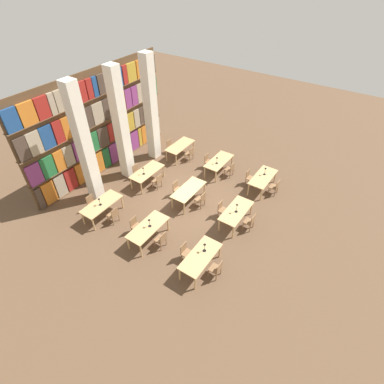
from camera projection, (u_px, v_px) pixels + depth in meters
ground_plane at (188, 201)px, 15.21m from camera, size 40.00×40.00×0.00m
bookshelf_bank at (101, 125)px, 15.95m from camera, size 9.37×0.35×5.50m
pillar_left at (84, 146)px, 13.56m from camera, size 0.56×0.56×6.00m
pillar_center at (121, 126)px, 15.04m from camera, size 0.56×0.56×6.00m
pillar_right at (151, 110)px, 16.51m from camera, size 0.56×0.56×6.00m
reading_table_0 at (200, 257)px, 11.63m from camera, size 1.97×0.87×0.78m
chair_0 at (217, 269)px, 11.49m from camera, size 0.42×0.40×0.86m
chair_1 at (186, 252)px, 12.11m from camera, size 0.42×0.40×0.86m
desk_lamp_0 at (205, 246)px, 11.58m from camera, size 0.14×0.14×0.44m
reading_table_1 at (236, 212)px, 13.59m from camera, size 1.97×0.87×0.78m
chair_2 at (250, 221)px, 13.44m from camera, size 0.42×0.40×0.86m
chair_3 at (222, 209)px, 14.06m from camera, size 0.42×0.40×0.86m
desk_lamp_1 at (237, 206)px, 13.25m from camera, size 0.14×0.14×0.49m
reading_table_2 at (263, 178)px, 15.53m from camera, size 1.97×0.87×0.78m
chair_4 at (275, 187)px, 15.35m from camera, size 0.42×0.40×0.86m
chair_5 at (250, 177)px, 15.97m from camera, size 0.42×0.40×0.86m
desk_lamp_2 at (265, 170)px, 15.43m from camera, size 0.14×0.14×0.45m
reading_table_3 at (148, 228)px, 12.80m from camera, size 1.97×0.87×0.78m
chair_6 at (161, 239)px, 12.63m from camera, size 0.42×0.40×0.86m
chair_7 at (136, 225)px, 13.25m from camera, size 0.42×0.40×0.86m
desk_lamp_3 at (149, 221)px, 12.60m from camera, size 0.14×0.14×0.43m
reading_table_4 at (189, 190)px, 14.75m from camera, size 1.97×0.87×0.78m
chair_8 at (201, 199)px, 14.60m from camera, size 0.42×0.40×0.86m
chair_9 at (177, 189)px, 15.22m from camera, size 0.42×0.40×0.86m
reading_table_5 at (219, 162)px, 16.68m from camera, size 1.97×0.87×0.78m
chair_10 at (230, 169)px, 16.53m from camera, size 0.42×0.40×0.86m
chair_11 at (208, 161)px, 17.15m from camera, size 0.42×0.40×0.86m
desk_lamp_4 at (217, 159)px, 16.23m from camera, size 0.14×0.14×0.42m
reading_table_6 at (102, 205)px, 13.95m from camera, size 1.97×0.87×0.78m
chair_12 at (114, 215)px, 13.78m from camera, size 0.42×0.40×0.86m
chair_13 at (92, 203)px, 14.40m from camera, size 0.42×0.40×0.86m
desk_lamp_5 at (99, 200)px, 13.65m from camera, size 0.14×0.14×0.41m
reading_table_7 at (147, 172)px, 15.91m from camera, size 1.97×0.87×0.78m
chair_14 at (158, 181)px, 15.73m from camera, size 0.42×0.40×0.86m
chair_15 at (137, 172)px, 16.35m from camera, size 0.42×0.40×0.86m
desk_lamp_6 at (143, 169)px, 15.47m from camera, size 0.14×0.14×0.43m
reading_table_8 at (180, 146)px, 17.93m from camera, size 1.97×0.87×0.78m
chair_16 at (190, 153)px, 17.75m from camera, size 0.42×0.40×0.86m
chair_17 at (171, 146)px, 18.37m from camera, size 0.42×0.40×0.86m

